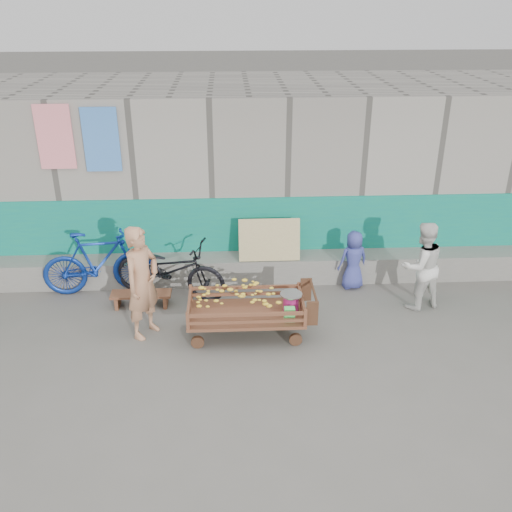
{
  "coord_description": "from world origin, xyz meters",
  "views": [
    {
      "loc": [
        -0.34,
        -6.27,
        4.56
      ],
      "look_at": [
        0.03,
        1.2,
        1.0
      ],
      "focal_mm": 40.0,
      "sensor_mm": 36.0,
      "label": 1
    }
  ],
  "objects_px": {
    "bench": "(141,296)",
    "bicycle_dark": "(170,269)",
    "vendor_man": "(142,283)",
    "woman": "(421,266)",
    "banana_cart": "(244,303)",
    "bicycle_blue": "(99,263)",
    "child": "(353,260)"
  },
  "relations": [
    {
      "from": "bicycle_dark",
      "to": "woman",
      "type": "bearing_deg",
      "value": -79.63
    },
    {
      "from": "bench",
      "to": "woman",
      "type": "height_order",
      "value": "woman"
    },
    {
      "from": "banana_cart",
      "to": "vendor_man",
      "type": "distance_m",
      "value": 1.44
    },
    {
      "from": "banana_cart",
      "to": "bicycle_dark",
      "type": "distance_m",
      "value": 1.64
    },
    {
      "from": "bench",
      "to": "child",
      "type": "relative_size",
      "value": 0.93
    },
    {
      "from": "banana_cart",
      "to": "woman",
      "type": "relative_size",
      "value": 1.27
    },
    {
      "from": "banana_cart",
      "to": "bicycle_dark",
      "type": "bearing_deg",
      "value": 134.03
    },
    {
      "from": "banana_cart",
      "to": "bicycle_dark",
      "type": "relative_size",
      "value": 0.97
    },
    {
      "from": "vendor_man",
      "to": "bicycle_dark",
      "type": "xyz_separation_m",
      "value": [
        0.26,
        1.07,
        -0.34
      ]
    },
    {
      "from": "bench",
      "to": "bicycle_blue",
      "type": "relative_size",
      "value": 0.52
    },
    {
      "from": "vendor_man",
      "to": "bicycle_blue",
      "type": "distance_m",
      "value": 1.58
    },
    {
      "from": "banana_cart",
      "to": "bench",
      "type": "xyz_separation_m",
      "value": [
        -1.58,
        0.89,
        -0.35
      ]
    },
    {
      "from": "bench",
      "to": "bicycle_dark",
      "type": "height_order",
      "value": "bicycle_dark"
    },
    {
      "from": "woman",
      "to": "bicycle_dark",
      "type": "xyz_separation_m",
      "value": [
        -3.87,
        0.5,
        -0.22
      ]
    },
    {
      "from": "woman",
      "to": "bicycle_blue",
      "type": "relative_size",
      "value": 0.79
    },
    {
      "from": "woman",
      "to": "vendor_man",
      "type": "bearing_deg",
      "value": -8.32
    },
    {
      "from": "child",
      "to": "woman",
      "type": "bearing_deg",
      "value": 130.11
    },
    {
      "from": "bench",
      "to": "child",
      "type": "height_order",
      "value": "child"
    },
    {
      "from": "bench",
      "to": "child",
      "type": "distance_m",
      "value": 3.46
    },
    {
      "from": "vendor_man",
      "to": "woman",
      "type": "xyz_separation_m",
      "value": [
        4.13,
        0.57,
        -0.13
      ]
    },
    {
      "from": "vendor_man",
      "to": "child",
      "type": "xyz_separation_m",
      "value": [
        3.23,
        1.24,
        -0.33
      ]
    },
    {
      "from": "banana_cart",
      "to": "vendor_man",
      "type": "height_order",
      "value": "vendor_man"
    },
    {
      "from": "bench",
      "to": "bicycle_dark",
      "type": "distance_m",
      "value": 0.61
    },
    {
      "from": "woman",
      "to": "child",
      "type": "relative_size",
      "value": 1.41
    },
    {
      "from": "child",
      "to": "bicycle_dark",
      "type": "height_order",
      "value": "child"
    },
    {
      "from": "woman",
      "to": "child",
      "type": "xyz_separation_m",
      "value": [
        -0.89,
        0.67,
        -0.21
      ]
    },
    {
      "from": "vendor_man",
      "to": "woman",
      "type": "distance_m",
      "value": 4.17
    },
    {
      "from": "bicycle_blue",
      "to": "child",
      "type": "bearing_deg",
      "value": -96.72
    },
    {
      "from": "bicycle_dark",
      "to": "bench",
      "type": "bearing_deg",
      "value": 141.21
    },
    {
      "from": "vendor_man",
      "to": "woman",
      "type": "relative_size",
      "value": 1.18
    },
    {
      "from": "woman",
      "to": "bicycle_blue",
      "type": "xyz_separation_m",
      "value": [
        -5.01,
        0.7,
        -0.17
      ]
    },
    {
      "from": "bench",
      "to": "bicycle_blue",
      "type": "height_order",
      "value": "bicycle_blue"
    }
  ]
}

